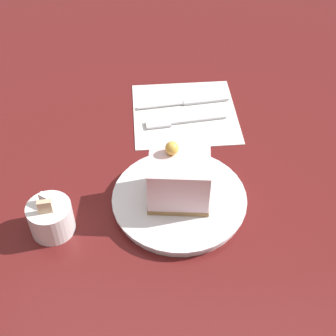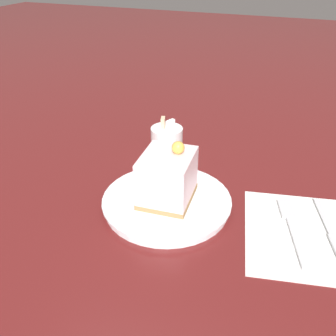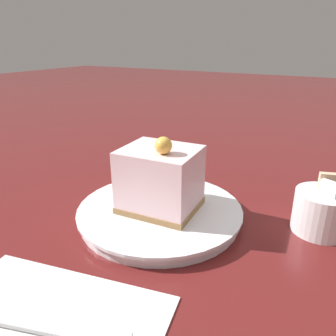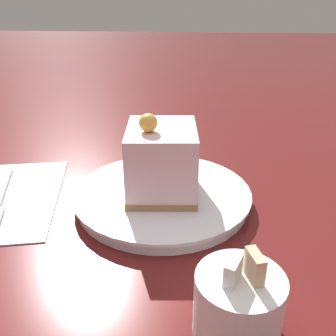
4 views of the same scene
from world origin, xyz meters
TOP-DOWN VIEW (x-y plane):
  - ground_plane at (0.00, 0.00)m, footprint 4.00×4.00m
  - plate at (-0.03, -0.03)m, footprint 0.21×0.21m
  - cake_slice at (-0.03, -0.03)m, footprint 0.09×0.10m
  - fork at (0.17, -0.01)m, footprint 0.06×0.15m
  - sugar_bowl at (-0.10, 0.16)m, footprint 0.07×0.07m

SIDE VIEW (x-z plane):
  - ground_plane at x=0.00m, z-range 0.00..0.00m
  - fork at x=0.17m, z-range 0.00..0.01m
  - plate at x=-0.03m, z-range 0.00..0.02m
  - sugar_bowl at x=-0.10m, z-range -0.01..0.06m
  - cake_slice at x=-0.03m, z-range 0.01..0.11m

